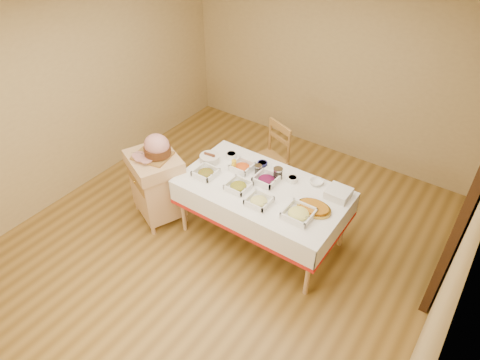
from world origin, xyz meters
name	(u,v)px	position (x,y,z in m)	size (l,w,h in m)	color
room_shell	(223,149)	(0.00, 0.00, 1.30)	(5.00, 5.00, 5.00)	olive
doorway	(473,198)	(2.20, 0.90, 1.11)	(0.09, 1.10, 2.20)	black
dining_table	(262,198)	(0.30, 0.30, 0.60)	(1.82, 1.02, 0.76)	tan
butcher_cart	(157,183)	(-0.94, -0.09, 0.51)	(0.79, 0.73, 0.89)	tan
dining_chair	(270,159)	(-0.10, 1.11, 0.50)	(0.55, 0.54, 0.97)	olive
ham_on_board	(156,148)	(-0.90, -0.06, 1.01)	(0.43, 0.41, 0.28)	olive
serving_dish_a	(206,173)	(-0.34, 0.11, 0.79)	(0.25, 0.24, 0.11)	white
serving_dish_b	(238,186)	(0.10, 0.13, 0.79)	(0.24, 0.24, 0.10)	white
serving_dish_c	(259,201)	(0.41, 0.05, 0.79)	(0.24, 0.24, 0.10)	white
serving_dish_d	(299,214)	(0.84, 0.11, 0.79)	(0.28, 0.28, 0.11)	white
serving_dish_e	(242,167)	(-0.07, 0.44, 0.79)	(0.24, 0.23, 0.11)	white
serving_dish_f	(266,179)	(0.28, 0.40, 0.80)	(0.26, 0.24, 0.12)	white
small_bowl_left	(231,155)	(-0.31, 0.56, 0.79)	(0.13, 0.13, 0.06)	white
small_bowl_mid	(262,164)	(0.09, 0.62, 0.79)	(0.12, 0.12, 0.05)	#1B1E51
small_bowl_right	(292,179)	(0.51, 0.57, 0.79)	(0.12, 0.12, 0.06)	white
bowl_white_imported	(273,170)	(0.24, 0.60, 0.78)	(0.17, 0.17, 0.04)	white
bowl_small_imported	(317,182)	(0.75, 0.68, 0.78)	(0.15, 0.15, 0.05)	white
preserve_jar_left	(258,170)	(0.12, 0.48, 0.81)	(0.09, 0.09, 0.11)	silver
preserve_jar_right	(278,174)	(0.35, 0.52, 0.82)	(0.11, 0.11, 0.14)	silver
mustard_bottle	(234,165)	(-0.14, 0.37, 0.83)	(0.05, 0.05, 0.17)	yellow
bread_basket	(210,158)	(-0.47, 0.35, 0.80)	(0.23, 0.23, 0.10)	silver
plate_stack	(338,193)	(1.03, 0.62, 0.80)	(0.24, 0.24, 0.09)	white
brass_platter	(314,208)	(0.92, 0.29, 0.78)	(0.37, 0.26, 0.05)	#B69133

